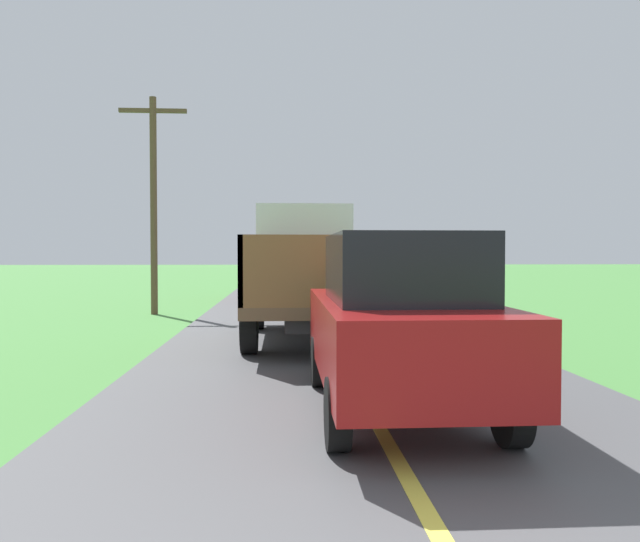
{
  "coord_description": "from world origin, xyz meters",
  "views": [
    {
      "loc": [
        -0.95,
        -1.4,
        1.79
      ],
      "look_at": [
        -0.09,
        12.23,
        1.4
      ],
      "focal_mm": 33.59,
      "sensor_mm": 36.0,
      "label": 1
    }
  ],
  "objects": [
    {
      "name": "banana_truck_near",
      "position": [
        -0.47,
        11.27,
        1.47
      ],
      "size": [
        2.38,
        5.82,
        2.8
      ],
      "color": "#2D2D30",
      "rests_on": "road_surface"
    },
    {
      "name": "banana_truck_far",
      "position": [
        0.09,
        22.24,
        1.46
      ],
      "size": [
        2.38,
        5.81,
        2.8
      ],
      "color": "#2D2D30",
      "rests_on": "road_surface"
    },
    {
      "name": "utility_pole_roadside",
      "position": [
        -4.75,
        16.57,
        3.48
      ],
      "size": [
        1.97,
        0.2,
        6.4
      ],
      "color": "brown",
      "rests_on": "ground"
    },
    {
      "name": "following_car",
      "position": [
        0.3,
        4.94,
        1.07
      ],
      "size": [
        1.74,
        4.1,
        1.92
      ],
      "color": "maroon",
      "rests_on": "road_surface"
    }
  ]
}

